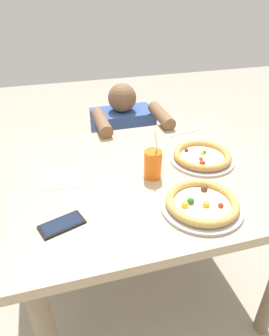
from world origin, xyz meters
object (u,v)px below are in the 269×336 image
pizza_near (202,203)px  drink_cup_colored (153,164)px  pizza_far (202,157)px  fork (182,133)px  cell_phone (62,224)px  diner_seated (124,157)px

pizza_near → drink_cup_colored: 0.27m
pizza_far → fork: (0.02, 0.29, -0.02)m
drink_cup_colored → fork: bearing=51.0°
fork → cell_phone: size_ratio=1.22×
pizza_far → fork: size_ratio=1.44×
fork → cell_phone: bearing=-140.8°
pizza_far → diner_seated: (-0.20, 0.69, -0.36)m
pizza_far → diner_seated: bearing=106.0°
cell_phone → diner_seated: bearing=64.7°
drink_cup_colored → diner_seated: drink_cup_colored is taller
drink_cup_colored → fork: drink_cup_colored is taller
diner_seated → fork: bearing=-61.4°
drink_cup_colored → cell_phone: bearing=-152.9°
diner_seated → pizza_near: bearing=-87.5°
pizza_far → drink_cup_colored: 0.27m
fork → diner_seated: size_ratio=0.22×
pizza_far → drink_cup_colored: bearing=-166.2°
pizza_near → cell_phone: pizza_near is taller
diner_seated → pizza_far: bearing=-74.0°
pizza_far → fork: 0.29m
drink_cup_colored → pizza_far: bearing=13.8°
pizza_near → pizza_far: bearing=63.4°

